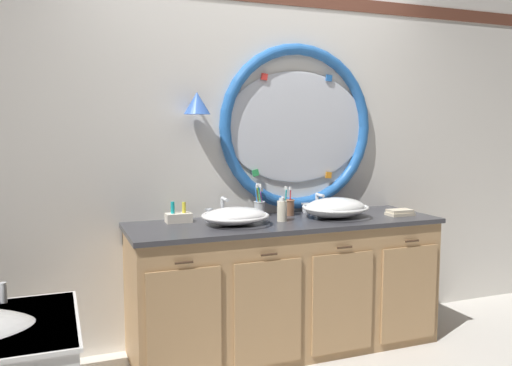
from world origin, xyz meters
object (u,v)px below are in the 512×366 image
at_px(sink_basin_left, 235,216).
at_px(folded_hand_towel, 400,213).
at_px(toothbrush_holder_right, 288,207).
at_px(toothbrush_holder_left, 259,207).
at_px(soap_dispenser, 282,210).
at_px(sink_basin_right, 335,208).
at_px(toiletry_basket, 178,217).

bearing_deg(sink_basin_left, folded_hand_towel, -3.88).
height_order(sink_basin_left, toothbrush_holder_right, toothbrush_holder_right).
bearing_deg(toothbrush_holder_left, folded_hand_towel, -19.16).
bearing_deg(soap_dispenser, sink_basin_right, -1.50).
bearing_deg(sink_basin_right, toothbrush_holder_left, 152.24).
relative_size(toothbrush_holder_left, folded_hand_towel, 1.28).
distance_m(toothbrush_holder_left, folded_hand_towel, 0.96).
bearing_deg(sink_basin_left, toothbrush_holder_right, 23.92).
bearing_deg(toothbrush_holder_right, sink_basin_right, -38.36).
height_order(toothbrush_holder_right, soap_dispenser, toothbrush_holder_right).
height_order(toothbrush_holder_left, soap_dispenser, toothbrush_holder_left).
distance_m(sink_basin_left, sink_basin_right, 0.70).
xyz_separation_m(folded_hand_towel, toiletry_basket, (-1.47, 0.29, 0.01)).
relative_size(soap_dispenser, toiletry_basket, 1.00).
xyz_separation_m(soap_dispenser, toiletry_basket, (-0.63, 0.20, -0.04)).
bearing_deg(toiletry_basket, sink_basin_right, -11.58).
xyz_separation_m(sink_basin_left, toothbrush_holder_right, (0.45, 0.20, 0.00)).
bearing_deg(sink_basin_left, toiletry_basket, 146.10).
relative_size(toothbrush_holder_right, folded_hand_towel, 1.15).
distance_m(toothbrush_holder_right, soap_dispenser, 0.23).
distance_m(sink_basin_left, soap_dispenser, 0.32).
distance_m(sink_basin_left, folded_hand_towel, 1.16).
bearing_deg(toiletry_basket, toothbrush_holder_left, 3.00).
distance_m(sink_basin_left, toiletry_basket, 0.37).
bearing_deg(sink_basin_left, sink_basin_right, -0.00).
bearing_deg(sink_basin_right, folded_hand_towel, -9.75).
relative_size(toothbrush_holder_left, toiletry_basket, 1.39).
height_order(sink_basin_left, sink_basin_right, sink_basin_right).
bearing_deg(toothbrush_holder_left, sink_basin_right, -27.76).
xyz_separation_m(sink_basin_right, folded_hand_towel, (0.46, -0.08, -0.05)).
bearing_deg(toothbrush_holder_left, toothbrush_holder_right, -10.61).
distance_m(sink_basin_right, toothbrush_holder_right, 0.32).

